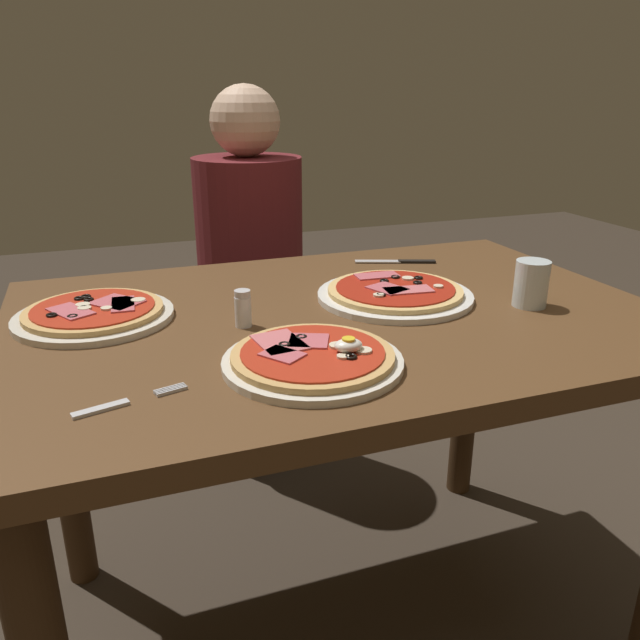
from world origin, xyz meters
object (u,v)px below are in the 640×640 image
(dining_table, at_px, (338,368))
(knife, at_px, (401,261))
(water_glass_near, at_px, (531,287))
(pizza_foreground, at_px, (313,358))
(pizza_across_right, at_px, (94,313))
(diner_person, at_px, (252,295))
(pizza_across_left, at_px, (395,293))
(salt_shaker, at_px, (243,309))
(fork, at_px, (122,403))

(dining_table, relative_size, knife, 6.43)
(dining_table, bearing_deg, water_glass_near, -14.94)
(pizza_foreground, xyz_separation_m, pizza_across_right, (-0.31, 0.33, -0.00))
(pizza_foreground, distance_m, diner_person, 1.03)
(pizza_across_left, xyz_separation_m, diner_person, (-0.12, 0.74, -0.22))
(dining_table, height_order, salt_shaker, salt_shaker)
(knife, relative_size, diner_person, 0.16)
(pizza_foreground, height_order, knife, pizza_foreground)
(pizza_across_right, xyz_separation_m, diner_person, (0.45, 0.67, -0.22))
(dining_table, xyz_separation_m, pizza_across_left, (0.13, 0.03, 0.13))
(knife, bearing_deg, pizza_across_right, -166.78)
(pizza_across_right, bearing_deg, pizza_foreground, -46.64)
(knife, bearing_deg, dining_table, -134.50)
(pizza_across_right, xyz_separation_m, knife, (0.71, 0.17, -0.01))
(knife, relative_size, salt_shaker, 2.82)
(pizza_across_left, distance_m, water_glass_near, 0.26)
(knife, distance_m, diner_person, 0.60)
(knife, bearing_deg, salt_shaker, -147.54)
(dining_table, height_order, pizza_across_right, pizza_across_right)
(pizza_across_right, height_order, knife, pizza_across_right)
(fork, xyz_separation_m, diner_person, (0.43, 1.03, -0.21))
(pizza_foreground, height_order, pizza_across_right, pizza_foreground)
(dining_table, bearing_deg, salt_shaker, -175.02)
(dining_table, height_order, fork, fork)
(fork, bearing_deg, water_glass_near, 11.32)
(pizza_foreground, height_order, pizza_across_left, pizza_foreground)
(dining_table, xyz_separation_m, diner_person, (0.02, 0.78, -0.09))
(dining_table, distance_m, knife, 0.41)
(water_glass_near, height_order, fork, water_glass_near)
(water_glass_near, bearing_deg, pizza_across_right, 165.56)
(dining_table, relative_size, water_glass_near, 13.48)
(salt_shaker, xyz_separation_m, diner_person, (0.21, 0.79, -0.24))
(pizza_across_right, distance_m, diner_person, 0.84)
(fork, distance_m, knife, 0.86)
(pizza_across_right, relative_size, water_glass_near, 3.17)
(pizza_foreground, bearing_deg, fork, -173.49)
(fork, bearing_deg, diner_person, 67.37)
(pizza_across_right, xyz_separation_m, salt_shaker, (0.25, -0.13, 0.02))
(fork, height_order, knife, knife)
(water_glass_near, relative_size, fork, 0.58)
(pizza_across_right, height_order, diner_person, diner_person)
(fork, distance_m, diner_person, 1.13)
(water_glass_near, relative_size, knife, 0.48)
(pizza_across_left, bearing_deg, salt_shaker, -171.44)
(pizza_foreground, xyz_separation_m, diner_person, (0.14, 0.99, -0.22))
(fork, xyz_separation_m, salt_shaker, (0.22, 0.23, 0.03))
(dining_table, height_order, knife, knife)
(water_glass_near, bearing_deg, salt_shaker, 171.72)
(dining_table, relative_size, pizza_across_left, 3.89)
(knife, bearing_deg, diner_person, 117.06)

